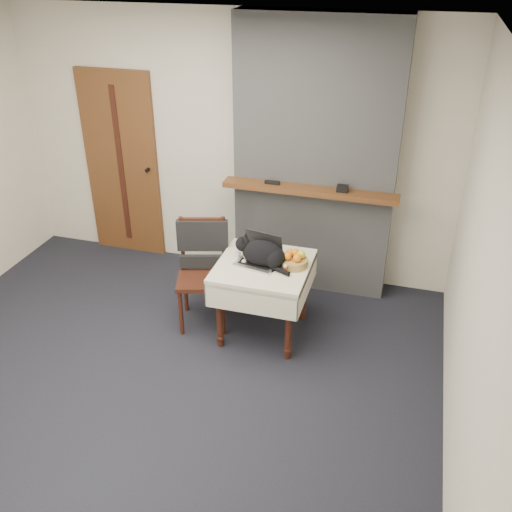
{
  "coord_description": "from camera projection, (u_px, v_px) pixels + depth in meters",
  "views": [
    {
      "loc": [
        1.79,
        -3.17,
        3.1
      ],
      "look_at": [
        0.63,
        0.81,
        0.8
      ],
      "focal_mm": 40.0,
      "sensor_mm": 36.0,
      "label": 1
    }
  ],
  "objects": [
    {
      "name": "laptop",
      "position": [
        260.0,
        255.0,
        4.83
      ],
      "size": [
        0.39,
        0.35,
        0.25
      ],
      "rotation": [
        0.0,
        0.0,
        -0.2
      ],
      "color": "#B7B7BC",
      "rests_on": "side_table"
    },
    {
      "name": "ground",
      "position": [
        154.0,
        379.0,
        4.6
      ],
      "size": [
        4.5,
        4.5,
        0.0
      ],
      "primitive_type": "plane",
      "color": "black",
      "rests_on": "ground"
    },
    {
      "name": "pill_bottle",
      "position": [
        285.0,
        269.0,
        4.69
      ],
      "size": [
        0.03,
        0.03,
        0.07
      ],
      "color": "#A23D13",
      "rests_on": "side_table"
    },
    {
      "name": "desk_clutter",
      "position": [
        281.0,
        266.0,
        4.78
      ],
      "size": [
        0.11,
        0.11,
        0.01
      ],
      "primitive_type": "cube",
      "rotation": [
        0.0,
        0.0,
        0.77
      ],
      "color": "black",
      "rests_on": "side_table"
    },
    {
      "name": "room_shell",
      "position": [
        160.0,
        151.0,
        4.13
      ],
      "size": [
        4.52,
        4.01,
        2.61
      ],
      "color": "beige",
      "rests_on": "ground"
    },
    {
      "name": "chair",
      "position": [
        203.0,
        257.0,
        5.08
      ],
      "size": [
        0.55,
        0.54,
        0.98
      ],
      "rotation": [
        0.0,
        0.0,
        0.28
      ],
      "color": "#35190E",
      "rests_on": "ground"
    },
    {
      "name": "side_table",
      "position": [
        263.0,
        276.0,
        4.87
      ],
      "size": [
        0.78,
        0.78,
        0.7
      ],
      "color": "#35190E",
      "rests_on": "ground"
    },
    {
      "name": "chimney",
      "position": [
        315.0,
        162.0,
        5.3
      ],
      "size": [
        1.62,
        0.48,
        2.6
      ],
      "color": "gray",
      "rests_on": "ground"
    },
    {
      "name": "door",
      "position": [
        122.0,
        165.0,
        6.06
      ],
      "size": [
        0.82,
        0.1,
        2.0
      ],
      "color": "brown",
      "rests_on": "ground"
    },
    {
      "name": "cream_jar",
      "position": [
        237.0,
        256.0,
        4.88
      ],
      "size": [
        0.06,
        0.06,
        0.07
      ],
      "primitive_type": "cylinder",
      "color": "silver",
      "rests_on": "side_table"
    },
    {
      "name": "fruit_basket",
      "position": [
        294.0,
        260.0,
        4.77
      ],
      "size": [
        0.24,
        0.24,
        0.13
      ],
      "color": "#AD8545",
      "rests_on": "side_table"
    },
    {
      "name": "cat",
      "position": [
        263.0,
        254.0,
        4.75
      ],
      "size": [
        0.52,
        0.26,
        0.26
      ],
      "rotation": [
        0.0,
        0.0,
        -0.08
      ],
      "color": "black",
      "rests_on": "side_table"
    }
  ]
}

